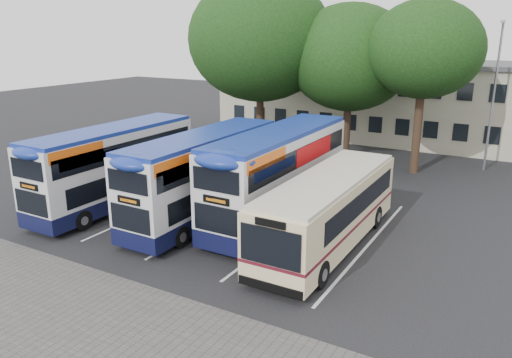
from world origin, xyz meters
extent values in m
plane|color=black|center=(0.00, 0.00, 0.00)|extent=(120.00, 120.00, 0.00)
cube|color=#595654|center=(-2.00, -5.00, 0.01)|extent=(40.00, 6.00, 0.01)
cube|color=silver|center=(-10.75, 5.00, 0.01)|extent=(0.12, 11.00, 0.01)
cube|color=silver|center=(-7.25, 5.00, 0.01)|extent=(0.12, 11.00, 0.01)
cube|color=silver|center=(-3.75, 5.00, 0.01)|extent=(0.12, 11.00, 0.01)
cube|color=silver|center=(-0.25, 5.00, 0.01)|extent=(0.12, 11.00, 0.01)
cube|color=silver|center=(3.25, 5.00, 0.01)|extent=(0.12, 11.00, 0.01)
cube|color=#A8A088|center=(0.00, 27.00, 3.00)|extent=(32.00, 8.00, 6.00)
cube|color=#4C4C4F|center=(0.00, 27.00, 6.05)|extent=(32.40, 8.40, 0.30)
cube|color=black|center=(0.00, 22.98, 1.70)|extent=(30.00, 0.06, 1.20)
cube|color=black|center=(0.00, 22.98, 4.50)|extent=(30.00, 0.06, 1.20)
cylinder|color=gray|center=(6.00, 20.00, 4.50)|extent=(0.14, 0.14, 9.00)
cube|color=gray|center=(6.00, 20.00, 9.00)|extent=(0.12, 0.80, 0.12)
cube|color=gray|center=(6.00, 19.60, 8.95)|extent=(0.25, 0.50, 0.12)
cylinder|color=black|center=(-8.72, 17.29, 2.90)|extent=(0.50, 0.50, 5.81)
ellipsoid|color=black|center=(-8.72, 17.29, 7.90)|extent=(9.92, 9.92, 8.43)
cylinder|color=black|center=(-2.69, 18.60, 2.49)|extent=(0.50, 0.50, 4.98)
ellipsoid|color=black|center=(-2.69, 18.60, 6.77)|extent=(8.18, 8.18, 6.95)
cylinder|color=black|center=(2.28, 17.20, 2.73)|extent=(0.50, 0.50, 5.46)
ellipsoid|color=black|center=(2.28, 17.20, 7.43)|extent=(6.71, 6.71, 5.70)
cube|color=#0E1135|center=(-9.20, 3.57, 0.63)|extent=(2.26, 9.51, 0.72)
cube|color=silver|center=(-9.20, 3.57, 2.40)|extent=(2.26, 9.51, 2.81)
cube|color=navy|center=(-9.20, 3.57, 3.85)|extent=(2.22, 9.32, 0.27)
cube|color=black|center=(-9.20, 3.84, 1.63)|extent=(2.30, 8.42, 0.91)
cube|color=black|center=(-9.20, 3.57, 3.03)|extent=(2.30, 8.96, 0.81)
cube|color=orange|center=(-8.06, 0.45, 3.53)|extent=(0.02, 2.90, 0.50)
cube|color=black|center=(-9.20, -1.21, 2.31)|extent=(1.09, 0.06, 0.27)
cylinder|color=black|center=(-10.23, 6.33, 0.45)|extent=(0.27, 0.91, 0.91)
cylinder|color=black|center=(-8.18, 6.33, 0.45)|extent=(0.27, 0.91, 0.91)
cylinder|color=black|center=(-10.23, 0.45, 0.45)|extent=(0.27, 0.91, 0.91)
cylinder|color=black|center=(-8.18, 0.45, 0.45)|extent=(0.27, 0.91, 0.91)
cube|color=#0E1135|center=(-4.33, 4.29, 0.64)|extent=(2.28, 9.59, 0.73)
cube|color=silver|center=(-4.33, 4.29, 2.42)|extent=(2.28, 9.59, 2.83)
cube|color=navy|center=(-4.33, 4.29, 3.88)|extent=(2.24, 9.40, 0.27)
cube|color=black|center=(-4.33, 4.56, 1.64)|extent=(2.32, 8.49, 0.91)
cube|color=black|center=(-4.33, 4.29, 3.06)|extent=(2.32, 9.04, 0.82)
cube|color=orange|center=(-3.18, 1.13, 3.56)|extent=(0.02, 2.92, 0.50)
cube|color=black|center=(-4.33, -0.54, 2.33)|extent=(1.10, 0.06, 0.27)
cylinder|color=black|center=(-5.36, 7.07, 0.46)|extent=(0.27, 0.91, 0.91)
cylinder|color=black|center=(-3.30, 7.07, 0.46)|extent=(0.27, 0.91, 0.91)
cylinder|color=black|center=(-5.36, 1.13, 0.46)|extent=(0.27, 0.91, 0.91)
cylinder|color=black|center=(-3.30, 1.13, 0.46)|extent=(0.27, 0.91, 0.91)
cube|color=#0E1135|center=(-1.32, 5.91, 0.67)|extent=(2.39, 10.03, 0.76)
cube|color=silver|center=(-1.32, 5.91, 2.53)|extent=(2.39, 10.03, 2.96)
cube|color=navy|center=(-1.32, 5.91, 4.06)|extent=(2.34, 9.83, 0.29)
cube|color=black|center=(-1.32, 6.20, 1.72)|extent=(2.43, 8.88, 0.96)
cube|color=black|center=(-1.32, 5.91, 3.20)|extent=(2.43, 9.46, 0.86)
cube|color=orange|center=(-0.11, 2.62, 3.72)|extent=(0.02, 3.06, 0.53)
cube|color=black|center=(-1.32, 0.87, 2.44)|extent=(1.15, 0.06, 0.29)
cylinder|color=black|center=(-2.40, 8.83, 0.48)|extent=(0.29, 0.96, 0.96)
cylinder|color=black|center=(-0.24, 8.83, 0.48)|extent=(0.29, 0.96, 0.96)
cylinder|color=black|center=(-2.40, 2.62, 0.48)|extent=(0.29, 0.96, 0.96)
cylinder|color=black|center=(-0.24, 2.62, 0.48)|extent=(0.29, 0.96, 0.96)
cube|color=red|center=(-0.10, 7.11, 3.20)|extent=(0.02, 3.82, 0.81)
cube|color=beige|center=(1.79, 4.25, 1.55)|extent=(2.46, 9.82, 2.50)
cube|color=beige|center=(1.79, 4.25, 2.85)|extent=(2.36, 9.43, 0.20)
cube|color=black|center=(1.79, 4.74, 1.96)|extent=(2.50, 7.86, 0.88)
cube|color=#5C121F|center=(1.79, 4.25, 1.13)|extent=(2.49, 9.84, 0.12)
cube|color=black|center=(1.79, -0.68, 1.87)|extent=(2.16, 0.06, 1.28)
cylinder|color=black|center=(0.68, 0.91, 0.49)|extent=(0.29, 0.98, 0.98)
cylinder|color=black|center=(2.90, 0.91, 0.49)|extent=(0.29, 0.98, 0.98)
cylinder|color=black|center=(0.68, 7.20, 0.49)|extent=(0.29, 0.98, 0.98)
cylinder|color=black|center=(2.90, 7.20, 0.49)|extent=(0.29, 0.98, 0.98)
camera|label=1|loc=(8.64, -13.50, 8.45)|focal=35.00mm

